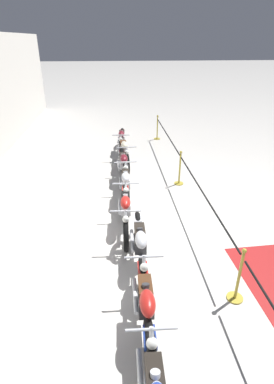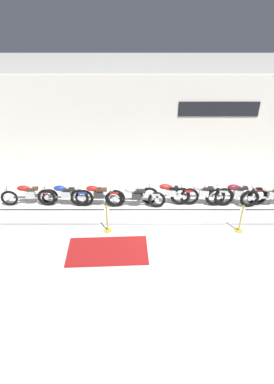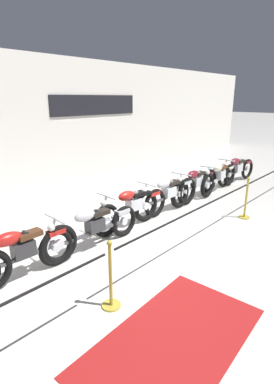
% 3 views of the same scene
% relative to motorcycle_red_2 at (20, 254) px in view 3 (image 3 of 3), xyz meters
% --- Properties ---
extents(ground_plane, '(120.00, 120.00, 0.00)m').
position_rel_motorcycle_red_2_xyz_m(ground_plane, '(2.75, -0.51, -0.47)').
color(ground_plane, silver).
extents(back_wall, '(28.00, 0.29, 4.20)m').
position_rel_motorcycle_red_2_xyz_m(back_wall, '(2.76, 4.61, 1.63)').
color(back_wall, silver).
rests_on(back_wall, ground).
extents(motorcycle_red_2, '(2.17, 0.62, 0.95)m').
position_rel_motorcycle_red_2_xyz_m(motorcycle_red_2, '(0.00, 0.00, 0.00)').
color(motorcycle_red_2, black).
rests_on(motorcycle_red_2, ground).
extents(motorcycle_silver_3, '(2.36, 0.62, 0.92)m').
position_rel_motorcycle_red_2_xyz_m(motorcycle_silver_3, '(1.46, -0.06, -0.01)').
color(motorcycle_silver_3, black).
rests_on(motorcycle_silver_3, ground).
extents(motorcycle_red_4, '(2.32, 0.62, 0.95)m').
position_rel_motorcycle_red_2_xyz_m(motorcycle_red_4, '(2.81, 0.15, 0.01)').
color(motorcycle_red_4, black).
rests_on(motorcycle_red_4, ground).
extents(motorcycle_silver_5, '(2.47, 0.62, 0.97)m').
position_rel_motorcycle_red_2_xyz_m(motorcycle_silver_5, '(4.08, 0.08, 0.01)').
color(motorcycle_silver_5, black).
rests_on(motorcycle_silver_5, ground).
extents(motorcycle_maroon_6, '(2.44, 0.62, 0.97)m').
position_rel_motorcycle_red_2_xyz_m(motorcycle_maroon_6, '(5.43, 0.07, 0.01)').
color(motorcycle_maroon_6, black).
rests_on(motorcycle_maroon_6, ground).
extents(motorcycle_cream_7, '(2.41, 0.62, 0.95)m').
position_rel_motorcycle_red_2_xyz_m(motorcycle_cream_7, '(6.73, -0.00, -0.00)').
color(motorcycle_cream_7, black).
rests_on(motorcycle_cream_7, ground).
extents(motorcycle_maroon_8, '(2.32, 0.62, 0.95)m').
position_rel_motorcycle_red_2_xyz_m(motorcycle_maroon_8, '(8.06, 0.03, 0.01)').
color(motorcycle_maroon_8, black).
rests_on(motorcycle_maroon_8, ground).
extents(stanchion_far_left, '(13.95, 0.28, 1.05)m').
position_rel_motorcycle_red_2_xyz_m(stanchion_far_left, '(1.23, -1.59, 0.30)').
color(stanchion_far_left, gold).
rests_on(stanchion_far_left, ground).
extents(stanchion_mid_left, '(0.28, 0.28, 1.05)m').
position_rel_motorcycle_red_2_xyz_m(stanchion_mid_left, '(0.52, -1.59, -0.11)').
color(stanchion_mid_left, gold).
rests_on(stanchion_mid_left, ground).
extents(stanchion_mid_right, '(0.28, 0.28, 1.05)m').
position_rel_motorcycle_red_2_xyz_m(stanchion_mid_right, '(5.09, -1.59, -0.11)').
color(stanchion_mid_right, gold).
rests_on(stanchion_mid_right, ground).
extents(floor_banner, '(2.62, 1.52, 0.01)m').
position_rel_motorcycle_red_2_xyz_m(floor_banner, '(0.61, -2.64, -0.47)').
color(floor_banner, maroon).
rests_on(floor_banner, ground).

